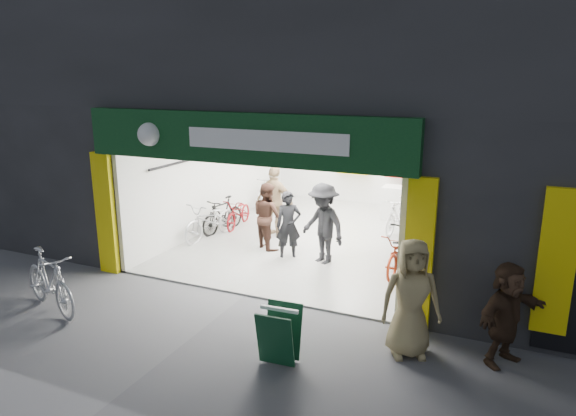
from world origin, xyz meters
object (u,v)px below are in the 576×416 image
Objects in this scene: bike_right_front at (404,243)px; parked_bike at (50,281)px; pedestrian_near at (411,298)px; sandwich_board at (279,334)px; bike_left_front at (211,220)px.

parked_bike is (-5.35, -4.64, -0.03)m from bike_right_front.
parked_bike is 6.26m from pedestrian_near.
sandwich_board is (-0.88, -4.55, -0.13)m from bike_right_front.
bike_left_front is 0.95× the size of bike_right_front.
pedestrian_near reaches higher than sandwich_board.
bike_right_front is at bearing 6.96° from bike_left_front.
bike_left_front is 2.23× the size of sandwich_board.
parked_bike is 4.47m from sandwich_board.
bike_left_front is 1.01× the size of parked_bike.
pedestrian_near reaches higher than bike_left_front.
bike_left_front reaches higher than sandwich_board.
pedestrian_near reaches higher than parked_bike.
pedestrian_near reaches higher than bike_right_front.
parked_bike reaches higher than bike_left_front.
parked_bike is (-0.35, -4.75, 0.07)m from bike_left_front.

